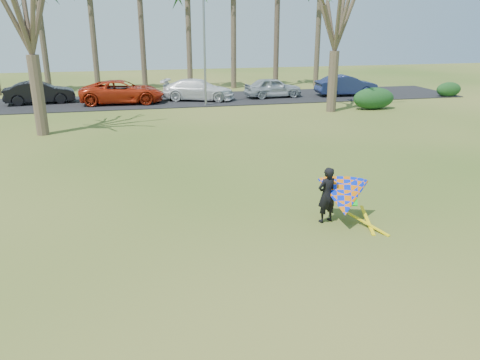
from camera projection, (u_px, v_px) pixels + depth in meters
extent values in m
plane|color=#245011|center=(256.00, 239.00, 13.19)|extent=(100.00, 100.00, 0.00)
cube|color=black|center=(174.00, 100.00, 36.26)|extent=(46.00, 7.00, 0.06)
cylinder|color=#453A29|center=(43.00, 38.00, 38.26)|extent=(0.48, 0.48, 9.00)
cylinder|color=#453829|center=(93.00, 34.00, 38.99)|extent=(0.48, 0.48, 9.70)
cylinder|color=#453729|center=(142.00, 29.00, 39.72)|extent=(0.48, 0.48, 10.40)
cylinder|color=brown|center=(189.00, 37.00, 40.78)|extent=(0.48, 0.48, 9.00)
cylinder|color=#49382C|center=(234.00, 33.00, 41.51)|extent=(0.48, 0.48, 9.70)
cylinder|color=#4A3A2C|center=(277.00, 29.00, 42.23)|extent=(0.48, 0.48, 10.40)
cylinder|color=#4D402E|center=(318.00, 36.00, 43.30)|extent=(0.48, 0.48, 9.00)
cylinder|color=#4F3D2F|center=(38.00, 96.00, 24.68)|extent=(0.64, 0.64, 4.20)
cylinder|color=#4B3B2D|center=(333.00, 82.00, 31.26)|extent=(0.64, 0.64, 3.99)
cylinder|color=gray|center=(205.00, 49.00, 32.63)|extent=(0.16, 0.16, 8.00)
ellipsoid|color=#153C19|center=(374.00, 98.00, 32.47)|extent=(3.01, 1.36, 1.50)
ellipsoid|color=#153B18|center=(449.00, 89.00, 37.87)|extent=(2.14, 1.01, 1.19)
imported|color=black|center=(40.00, 92.00, 34.40)|extent=(5.10, 2.39, 1.62)
imported|color=#B1270E|center=(122.00, 92.00, 34.47)|extent=(6.20, 3.08, 1.69)
imported|color=white|center=(198.00, 90.00, 35.89)|extent=(5.89, 3.82, 1.59)
imported|color=#A4ABB2|center=(273.00, 87.00, 37.25)|extent=(4.68, 2.21, 1.55)
imported|color=#19234B|center=(346.00, 85.00, 38.10)|extent=(5.03, 1.94, 1.64)
imported|color=black|center=(327.00, 195.00, 14.07)|extent=(0.72, 0.57, 1.74)
cone|color=#0423D7|center=(344.00, 197.00, 13.94)|extent=(2.13, 2.39, 2.02)
cube|color=#0CBF19|center=(349.00, 199.00, 13.91)|extent=(0.62, 0.60, 0.24)
cube|color=yellow|center=(364.00, 226.00, 14.00)|extent=(0.85, 1.66, 0.28)
cube|color=yellow|center=(367.00, 223.00, 14.23)|extent=(0.56, 1.76, 0.22)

